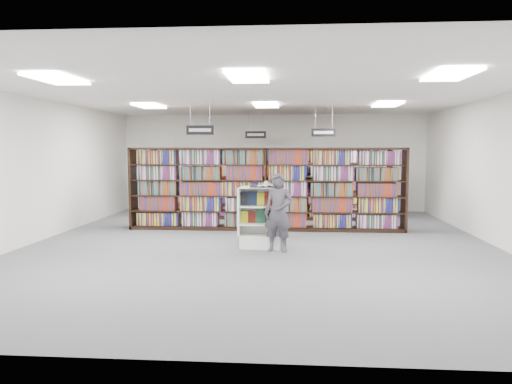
# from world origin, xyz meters

# --- Properties ---
(floor) EXTENTS (12.00, 12.00, 0.00)m
(floor) POSITION_xyz_m (0.00, 0.00, 0.00)
(floor) COLOR #5A5A5F
(floor) RESTS_ON ground
(ceiling) EXTENTS (10.00, 12.00, 0.10)m
(ceiling) POSITION_xyz_m (0.00, 0.00, 3.20)
(ceiling) COLOR white
(ceiling) RESTS_ON wall_back
(wall_back) EXTENTS (10.00, 0.10, 3.20)m
(wall_back) POSITION_xyz_m (0.00, 6.00, 1.60)
(wall_back) COLOR white
(wall_back) RESTS_ON ground
(wall_front) EXTENTS (10.00, 0.10, 3.20)m
(wall_front) POSITION_xyz_m (0.00, -6.00, 1.60)
(wall_front) COLOR white
(wall_front) RESTS_ON ground
(wall_left) EXTENTS (0.10, 12.00, 3.20)m
(wall_left) POSITION_xyz_m (-5.00, 0.00, 1.60)
(wall_left) COLOR white
(wall_left) RESTS_ON ground
(wall_right) EXTENTS (0.10, 12.00, 3.20)m
(wall_right) POSITION_xyz_m (5.00, 0.00, 1.60)
(wall_right) COLOR white
(wall_right) RESTS_ON ground
(bookshelf_row_near) EXTENTS (7.00, 0.60, 2.10)m
(bookshelf_row_near) POSITION_xyz_m (0.00, 2.00, 1.05)
(bookshelf_row_near) COLOR black
(bookshelf_row_near) RESTS_ON floor
(bookshelf_row_mid) EXTENTS (7.00, 0.60, 2.10)m
(bookshelf_row_mid) POSITION_xyz_m (0.00, 4.00, 1.05)
(bookshelf_row_mid) COLOR black
(bookshelf_row_mid) RESTS_ON floor
(bookshelf_row_far) EXTENTS (7.00, 0.60, 2.10)m
(bookshelf_row_far) POSITION_xyz_m (0.00, 5.70, 1.05)
(bookshelf_row_far) COLOR black
(bookshelf_row_far) RESTS_ON floor
(aisle_sign_left) EXTENTS (0.65, 0.02, 0.80)m
(aisle_sign_left) POSITION_xyz_m (-1.50, 1.00, 2.53)
(aisle_sign_left) COLOR #B2B2B7
(aisle_sign_left) RESTS_ON ceiling
(aisle_sign_right) EXTENTS (0.65, 0.02, 0.80)m
(aisle_sign_right) POSITION_xyz_m (1.50, 3.00, 2.53)
(aisle_sign_right) COLOR #B2B2B7
(aisle_sign_right) RESTS_ON ceiling
(aisle_sign_center) EXTENTS (0.65, 0.02, 0.80)m
(aisle_sign_center) POSITION_xyz_m (-0.50, 5.00, 2.53)
(aisle_sign_center) COLOR #B2B2B7
(aisle_sign_center) RESTS_ON ceiling
(troffer_front_left) EXTENTS (0.60, 1.20, 0.04)m
(troffer_front_left) POSITION_xyz_m (-3.00, -3.00, 3.16)
(troffer_front_left) COLOR white
(troffer_front_left) RESTS_ON ceiling
(troffer_front_center) EXTENTS (0.60, 1.20, 0.04)m
(troffer_front_center) POSITION_xyz_m (0.00, -3.00, 3.16)
(troffer_front_center) COLOR white
(troffer_front_center) RESTS_ON ceiling
(troffer_front_right) EXTENTS (0.60, 1.20, 0.04)m
(troffer_front_right) POSITION_xyz_m (3.00, -3.00, 3.16)
(troffer_front_right) COLOR white
(troffer_front_right) RESTS_ON ceiling
(troffer_back_left) EXTENTS (0.60, 1.20, 0.04)m
(troffer_back_left) POSITION_xyz_m (-3.00, 2.00, 3.16)
(troffer_back_left) COLOR white
(troffer_back_left) RESTS_ON ceiling
(troffer_back_center) EXTENTS (0.60, 1.20, 0.04)m
(troffer_back_center) POSITION_xyz_m (0.00, 2.00, 3.16)
(troffer_back_center) COLOR white
(troffer_back_center) RESTS_ON ceiling
(troffer_back_right) EXTENTS (0.60, 1.20, 0.04)m
(troffer_back_right) POSITION_xyz_m (3.00, 2.00, 3.16)
(troffer_back_right) COLOR white
(troffer_back_right) RESTS_ON ceiling
(endcap_display) EXTENTS (0.92, 0.47, 1.29)m
(endcap_display) POSITION_xyz_m (0.02, -0.34, 0.45)
(endcap_display) COLOR white
(endcap_display) RESTS_ON floor
(open_book) EXTENTS (0.71, 0.43, 0.13)m
(open_book) POSITION_xyz_m (0.15, -0.42, 1.32)
(open_book) COLOR black
(open_book) RESTS_ON endcap_display
(shopper) EXTENTS (0.64, 0.48, 1.59)m
(shopper) POSITION_xyz_m (0.40, -0.70, 0.79)
(shopper) COLOR #504A55
(shopper) RESTS_ON floor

